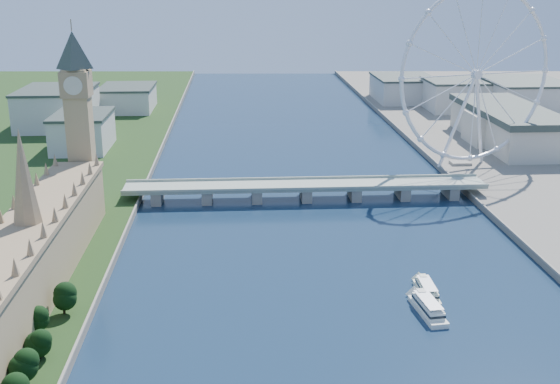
{
  "coord_description": "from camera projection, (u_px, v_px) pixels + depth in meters",
  "views": [
    {
      "loc": [
        -41.6,
        -108.56,
        129.41
      ],
      "look_at": [
        -21.45,
        210.0,
        32.2
      ],
      "focal_mm": 45.0,
      "sensor_mm": 36.0,
      "label": 1
    }
  ],
  "objects": [
    {
      "name": "parliament_range",
      "position": [
        32.0,
        256.0,
        293.05
      ],
      "size": [
        24.0,
        200.0,
        70.0
      ],
      "color": "tan",
      "rests_on": "ground"
    },
    {
      "name": "big_ben",
      "position": [
        77.0,
        99.0,
        382.15
      ],
      "size": [
        20.02,
        20.02,
        110.0
      ],
      "color": "tan",
      "rests_on": "ground"
    },
    {
      "name": "westminster_bridge",
      "position": [
        306.0,
        189.0,
        428.34
      ],
      "size": [
        220.0,
        22.0,
        9.5
      ],
      "color": "gray",
      "rests_on": "ground"
    },
    {
      "name": "london_eye",
      "position": [
        476.0,
        75.0,
        470.43
      ],
      "size": [
        113.6,
        39.12,
        124.3
      ],
      "color": "silver",
      "rests_on": "ground"
    },
    {
      "name": "county_hall",
      "position": [
        506.0,
        146.0,
        564.95
      ],
      "size": [
        54.0,
        144.0,
        35.0
      ],
      "primitive_type": null,
      "color": "beige",
      "rests_on": "ground"
    },
    {
      "name": "city_skyline",
      "position": [
        320.0,
        101.0,
        676.0
      ],
      "size": [
        505.0,
        280.0,
        32.0
      ],
      "color": "beige",
      "rests_on": "ground"
    },
    {
      "name": "tour_boat_near",
      "position": [
        428.0,
        314.0,
        282.89
      ],
      "size": [
        10.84,
        30.91,
        6.69
      ],
      "primitive_type": null,
      "rotation": [
        0.0,
        0.0,
        0.1
      ],
      "color": "silver",
      "rests_on": "ground"
    },
    {
      "name": "tour_boat_far",
      "position": [
        426.0,
        295.0,
        299.44
      ],
      "size": [
        7.64,
        27.87,
        6.11
      ],
      "primitive_type": null,
      "rotation": [
        0.0,
        0.0,
        -0.02
      ],
      "color": "white",
      "rests_on": "ground"
    }
  ]
}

